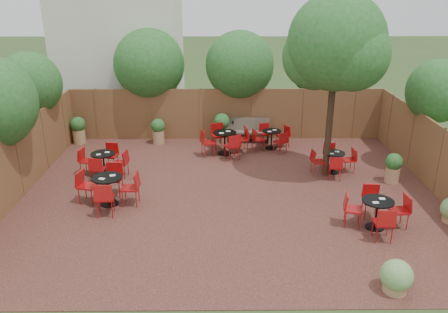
{
  "coord_description": "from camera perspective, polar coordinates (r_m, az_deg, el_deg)",
  "views": [
    {
      "loc": [
        -0.28,
        -11.92,
        5.85
      ],
      "look_at": [
        -0.16,
        0.5,
        1.0
      ],
      "focal_mm": 36.32,
      "sensor_mm": 36.0,
      "label": 1
    }
  ],
  "objects": [
    {
      "name": "fence_left",
      "position": [
        14.09,
        -24.48,
        -0.82
      ],
      "size": [
        0.08,
        10.0,
        2.0
      ],
      "primitive_type": "cube",
      "color": "brown",
      "rests_on": "ground"
    },
    {
      "name": "park_bench_right",
      "position": [
        17.41,
        1.68,
        3.31
      ],
      "size": [
        1.43,
        0.53,
        0.87
      ],
      "rotation": [
        0.0,
        0.0,
        -0.06
      ],
      "color": "brown",
      "rests_on": "courtyard_paving"
    },
    {
      "name": "fence_back",
      "position": [
        17.61,
        0.37,
        5.34
      ],
      "size": [
        12.0,
        0.08,
        2.0
      ],
      "primitive_type": "cube",
      "color": "brown",
      "rests_on": "ground"
    },
    {
      "name": "planters",
      "position": [
        16.62,
        -3.49,
        2.78
      ],
      "size": [
        11.21,
        4.36,
        1.13
      ],
      "color": "#9D784E",
      "rests_on": "courtyard_paving"
    },
    {
      "name": "bistro_tables",
      "position": [
        14.1,
        0.12,
        -1.11
      ],
      "size": [
        9.17,
        7.3,
        0.95
      ],
      "color": "black",
      "rests_on": "courtyard_paving"
    },
    {
      "name": "fence_right",
      "position": [
        14.32,
        25.48,
        -0.64
      ],
      "size": [
        0.08,
        10.0,
        2.0
      ],
      "primitive_type": "cube",
      "color": "brown",
      "rests_on": "ground"
    },
    {
      "name": "low_shrubs",
      "position": [
        11.36,
        26.12,
        -10.01
      ],
      "size": [
        3.11,
        3.41,
        0.73
      ],
      "color": "#9D784E",
      "rests_on": "courtyard_paving"
    },
    {
      "name": "neighbour_building",
      "position": [
        20.45,
        -12.96,
        15.62
      ],
      "size": [
        5.0,
        4.0,
        8.0
      ],
      "primitive_type": "cube",
      "color": "beige",
      "rests_on": "ground"
    },
    {
      "name": "courtyard_paving",
      "position": [
        13.28,
        0.7,
        -4.77
      ],
      "size": [
        12.0,
        10.0,
        0.02
      ],
      "primitive_type": "cube",
      "color": "#3A1D17",
      "rests_on": "ground"
    },
    {
      "name": "ground",
      "position": [
        13.29,
        0.7,
        -4.8
      ],
      "size": [
        80.0,
        80.0,
        0.0
      ],
      "primitive_type": "plane",
      "color": "#354F23",
      "rests_on": "ground"
    },
    {
      "name": "overhang_foliage",
      "position": [
        15.45,
        -8.57,
        9.43
      ],
      "size": [
        15.4,
        10.67,
        2.73
      ],
      "color": "#1F581C",
      "rests_on": "ground"
    },
    {
      "name": "courtyard_tree",
      "position": [
        13.85,
        13.9,
        13.13
      ],
      "size": [
        2.94,
        2.87,
        5.6
      ],
      "rotation": [
        0.0,
        0.0,
        0.06
      ],
      "color": "black",
      "rests_on": "courtyard_paving"
    },
    {
      "name": "park_bench_left",
      "position": [
        17.44,
        3.34,
        3.38
      ],
      "size": [
        1.51,
        0.6,
        0.91
      ],
      "rotation": [
        0.0,
        0.0,
        -0.09
      ],
      "color": "brown",
      "rests_on": "courtyard_paving"
    }
  ]
}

